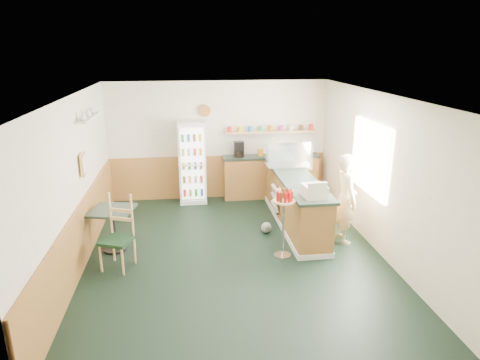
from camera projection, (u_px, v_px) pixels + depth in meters
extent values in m
plane|color=black|center=(234.00, 254.00, 7.39)|extent=(6.00, 6.00, 0.00)
cube|color=silver|center=(218.00, 140.00, 9.83)|extent=(5.00, 0.02, 2.70)
cube|color=silver|center=(74.00, 185.00, 6.67)|extent=(0.02, 6.00, 2.70)
cube|color=silver|center=(379.00, 173.00, 7.29)|extent=(0.02, 6.00, 2.70)
cube|color=white|center=(233.00, 95.00, 6.57)|extent=(5.00, 6.00, 0.02)
cube|color=#AB6C37|center=(219.00, 176.00, 10.05)|extent=(4.98, 0.05, 1.00)
cube|color=#AB6C37|center=(82.00, 235.00, 6.93)|extent=(0.05, 5.98, 1.00)
cube|color=white|center=(370.00, 158.00, 7.51)|extent=(0.06, 1.45, 1.25)
cube|color=gold|center=(83.00, 164.00, 7.09)|extent=(0.03, 0.32, 0.38)
cube|color=silver|center=(88.00, 117.00, 7.36)|extent=(0.18, 1.20, 0.03)
cylinder|color=#966225|center=(205.00, 111.00, 9.52)|extent=(0.26, 0.04, 0.26)
cube|color=#AB6C37|center=(295.00, 203.00, 8.43)|extent=(0.60, 2.95, 0.95)
cube|color=silver|center=(294.00, 223.00, 8.55)|extent=(0.64, 2.97, 0.10)
cube|color=#27362D|center=(296.00, 178.00, 8.27)|extent=(0.68, 3.01, 0.05)
cube|color=#AB6C37|center=(271.00, 177.00, 10.04)|extent=(2.20, 0.38, 0.95)
cube|color=#27362D|center=(271.00, 156.00, 9.89)|extent=(2.24, 0.42, 0.05)
cube|color=tan|center=(271.00, 132.00, 9.79)|extent=(2.10, 0.22, 0.04)
cube|color=black|center=(239.00, 149.00, 9.74)|extent=(0.22, 0.18, 0.34)
cylinder|color=#B2664C|center=(230.00, 129.00, 9.65)|extent=(0.10, 0.10, 0.12)
cylinder|color=#B2664C|center=(240.00, 129.00, 9.68)|extent=(0.10, 0.10, 0.12)
cylinder|color=#B2664C|center=(250.00, 129.00, 9.71)|extent=(0.10, 0.10, 0.12)
cylinder|color=#B2664C|center=(261.00, 128.00, 9.74)|extent=(0.10, 0.10, 0.12)
cylinder|color=#B2664C|center=(271.00, 128.00, 9.77)|extent=(0.10, 0.10, 0.12)
cylinder|color=#B2664C|center=(281.00, 128.00, 9.80)|extent=(0.10, 0.10, 0.12)
cylinder|color=#B2664C|center=(291.00, 128.00, 9.83)|extent=(0.10, 0.10, 0.12)
cylinder|color=#B2664C|center=(301.00, 128.00, 9.86)|extent=(0.10, 0.10, 0.12)
cylinder|color=#B2664C|center=(311.00, 127.00, 9.88)|extent=(0.10, 0.10, 0.12)
cube|color=white|center=(192.00, 162.00, 9.66)|extent=(0.61, 0.43, 1.84)
cube|color=white|center=(192.00, 164.00, 9.44)|extent=(0.51, 0.02, 1.63)
cube|color=silver|center=(192.00, 165.00, 9.38)|extent=(0.55, 0.02, 1.68)
cube|color=silver|center=(288.00, 166.00, 8.89)|extent=(0.91, 0.48, 0.06)
cube|color=silver|center=(289.00, 154.00, 8.81)|extent=(0.89, 0.46, 0.46)
cube|color=beige|center=(314.00, 191.00, 7.13)|extent=(0.40, 0.42, 0.21)
imported|color=tan|center=(346.00, 199.00, 7.63)|extent=(0.42, 0.56, 1.65)
cylinder|color=silver|center=(282.00, 255.00, 7.31)|extent=(0.29, 0.29, 0.02)
cylinder|color=silver|center=(283.00, 229.00, 7.17)|extent=(0.04, 0.04, 0.98)
cylinder|color=tan|center=(284.00, 201.00, 7.02)|extent=(0.38, 0.38, 0.03)
cylinder|color=red|center=(291.00, 196.00, 6.96)|extent=(0.05, 0.05, 0.17)
cylinder|color=red|center=(290.00, 195.00, 7.03)|extent=(0.05, 0.05, 0.17)
cylinder|color=red|center=(287.00, 194.00, 7.08)|extent=(0.05, 0.05, 0.17)
cylinder|color=red|center=(283.00, 193.00, 7.10)|extent=(0.05, 0.05, 0.17)
cylinder|color=red|center=(279.00, 194.00, 7.07)|extent=(0.05, 0.05, 0.17)
cylinder|color=red|center=(277.00, 195.00, 7.02)|extent=(0.05, 0.05, 0.17)
cylinder|color=red|center=(278.00, 196.00, 6.95)|extent=(0.05, 0.05, 0.17)
cylinder|color=red|center=(281.00, 198.00, 6.90)|extent=(0.05, 0.05, 0.17)
cylinder|color=red|center=(285.00, 198.00, 6.88)|extent=(0.05, 0.05, 0.17)
cylinder|color=red|center=(289.00, 197.00, 6.91)|extent=(0.05, 0.05, 0.17)
cube|color=black|center=(276.00, 210.00, 8.67)|extent=(0.05, 0.44, 0.03)
cube|color=beige|center=(275.00, 207.00, 8.65)|extent=(0.09, 0.40, 0.15)
cube|color=black|center=(276.00, 202.00, 8.62)|extent=(0.05, 0.44, 0.03)
cube|color=beige|center=(275.00, 198.00, 8.59)|extent=(0.09, 0.40, 0.15)
cube|color=black|center=(276.00, 193.00, 8.56)|extent=(0.05, 0.44, 0.03)
cube|color=beige|center=(275.00, 190.00, 8.54)|extent=(0.09, 0.40, 0.15)
cylinder|color=black|center=(115.00, 249.00, 7.51)|extent=(0.40, 0.40, 0.04)
cylinder|color=black|center=(113.00, 230.00, 7.40)|extent=(0.08, 0.08, 0.70)
cube|color=#27362D|center=(112.00, 210.00, 7.29)|extent=(0.84, 0.84, 0.04)
cube|color=black|center=(117.00, 241.00, 6.78)|extent=(0.58, 0.58, 0.05)
cylinder|color=tan|center=(104.00, 261.00, 6.65)|extent=(0.04, 0.04, 0.47)
cylinder|color=tan|center=(129.00, 259.00, 6.69)|extent=(0.04, 0.04, 0.47)
cylinder|color=tan|center=(108.00, 250.00, 7.01)|extent=(0.04, 0.04, 0.47)
cylinder|color=tan|center=(131.00, 248.00, 7.05)|extent=(0.04, 0.04, 0.47)
cube|color=tan|center=(116.00, 215.00, 6.86)|extent=(0.39, 0.19, 0.72)
sphere|color=gray|center=(266.00, 228.00, 8.20)|extent=(0.20, 0.20, 0.20)
sphere|color=gray|center=(267.00, 226.00, 8.08)|extent=(0.12, 0.12, 0.12)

